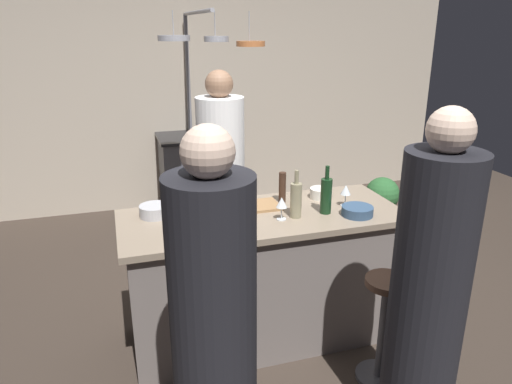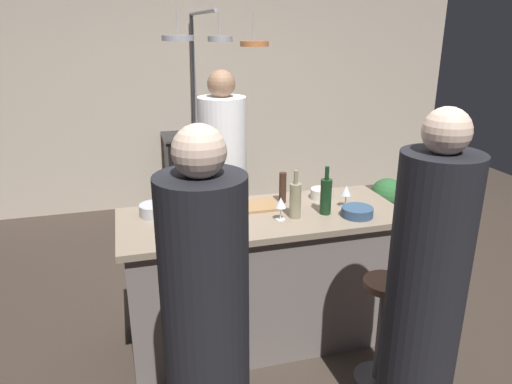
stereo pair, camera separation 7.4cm
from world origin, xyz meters
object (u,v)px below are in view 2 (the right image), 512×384
object	(u,v)px
bar_stool_left	(194,361)
wine_bottle_white	(295,200)
potted_plant	(387,199)
guest_right	(424,301)
bar_stool_right	(382,327)
wine_bottle_rose	(211,198)
wine_glass_near_left_guest	(346,192)
mixing_bowl_steel	(155,210)
wine_glass_by_chef	(228,216)
mixing_bowl_ceramic	(321,194)
stove_range	(201,174)
mixing_bowl_blue	(357,212)
chef	(224,190)
guest_left	(207,339)
wine_glass_near_right_guest	(281,204)
wine_bottle_red	(326,196)
cutting_board	(255,206)
wine_bottle_amber	(174,210)
pepper_mill	(283,188)

from	to	relation	value
bar_stool_left	wine_bottle_white	xyz separation A→B (m)	(0.73, 0.52, 0.64)
potted_plant	guest_right	bearing A→B (deg)	-117.70
bar_stool_right	wine_bottle_rose	xyz separation A→B (m)	(-0.86, 0.70, 0.64)
wine_glass_near_left_guest	mixing_bowl_steel	bearing A→B (deg)	171.27
wine_bottle_white	wine_glass_by_chef	size ratio (longest dim) A/B	2.09
wine_bottle_white	wine_bottle_rose	bearing A→B (deg)	160.09
guest_right	wine_bottle_rose	xyz separation A→B (m)	(-0.81, 1.09, 0.22)
bar_stool_right	mixing_bowl_ceramic	world-z (taller)	mixing_bowl_ceramic
guest_right	wine_glass_near_left_guest	bearing A→B (deg)	86.39
guest_right	mixing_bowl_ceramic	distance (m)	1.19
wine_glass_by_chef	mixing_bowl_ceramic	bearing A→B (deg)	27.68
stove_range	wine_glass_by_chef	xyz separation A→B (m)	(-0.27, -2.67, 0.56)
mixing_bowl_blue	mixing_bowl_steel	distance (m)	1.27
chef	bar_stool_right	world-z (taller)	chef
guest_right	potted_plant	size ratio (longest dim) A/B	3.30
guest_left	wine_bottle_rose	distance (m)	1.14
mixing_bowl_ceramic	mixing_bowl_steel	xyz separation A→B (m)	(-1.13, -0.00, 0.00)
wine_glass_near_right_guest	wine_bottle_white	bearing A→B (deg)	7.87
guest_right	wine_glass_by_chef	xyz separation A→B (m)	(-0.78, 0.79, 0.21)
mixing_bowl_ceramic	wine_bottle_red	bearing A→B (deg)	-107.91
potted_plant	wine_bottle_rose	size ratio (longest dim) A/B	1.72
wine_bottle_rose	wine_glass_near_right_guest	bearing A→B (deg)	-26.02
bar_stool_right	mixing_bowl_steel	size ratio (longest dim) A/B	3.56
bar_stool_right	wine_glass_near_left_guest	size ratio (longest dim) A/B	4.66
cutting_board	mixing_bowl_steel	bearing A→B (deg)	176.38
chef	wine_bottle_amber	world-z (taller)	chef
wine_glass_by_chef	mixing_bowl_blue	distance (m)	0.84
guest_left	mixing_bowl_steel	bearing A→B (deg)	95.52
potted_plant	cutting_board	size ratio (longest dim) A/B	1.62
wine_bottle_rose	mixing_bowl_ceramic	size ratio (longest dim) A/B	2.05
mixing_bowl_steel	guest_right	bearing A→B (deg)	-45.59
bar_stool_left	wine_bottle_rose	xyz separation A→B (m)	(0.24, 0.70, 0.64)
guest_left	wine_bottle_white	bearing A→B (deg)	51.57
potted_plant	wine_glass_near_left_guest	bearing A→B (deg)	-129.66
bar_stool_right	wine_bottle_rose	distance (m)	1.28
mixing_bowl_blue	wine_bottle_white	bearing A→B (deg)	166.92
bar_stool_right	mixing_bowl_ceramic	xyz separation A→B (m)	(-0.07, 0.79, 0.56)
bar_stool_left	guest_right	bearing A→B (deg)	-20.40
wine_bottle_rose	wine_glass_near_left_guest	size ratio (longest dim) A/B	2.07
guest_left	wine_glass_by_chef	size ratio (longest dim) A/B	11.66
wine_bottle_red	wine_bottle_white	distance (m)	0.21
mixing_bowl_ceramic	wine_bottle_rose	bearing A→B (deg)	-173.03
bar_stool_left	wine_glass_near_left_guest	size ratio (longest dim) A/B	4.66
wine_bottle_amber	wine_bottle_white	bearing A→B (deg)	0.44
wine_glass_near_left_guest	mixing_bowl_blue	bearing A→B (deg)	-91.19
wine_bottle_red	mixing_bowl_steel	size ratio (longest dim) A/B	1.63
chef	pepper_mill	world-z (taller)	chef
guest_left	wine_bottle_amber	bearing A→B (deg)	91.22
wine_glass_by_chef	mixing_bowl_steel	distance (m)	0.55
wine_bottle_red	mixing_bowl_ceramic	world-z (taller)	wine_bottle_red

